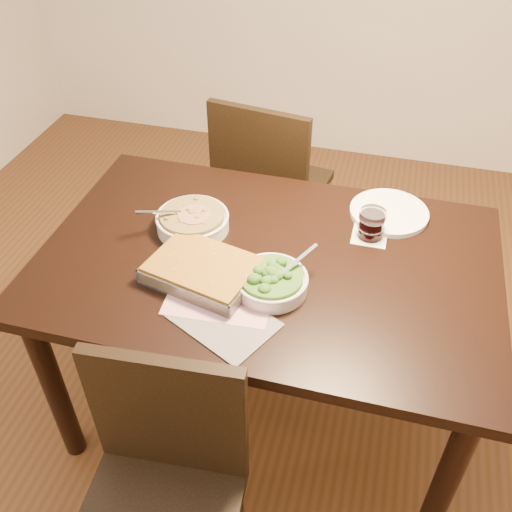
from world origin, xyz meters
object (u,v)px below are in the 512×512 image
wine_tumbler (371,223)px  chair_near (162,487)px  stew_bowl (193,220)px  baking_dish (203,270)px  chair_far (268,183)px  broccoli_bowl (271,281)px  dinner_plate (389,213)px  table (267,280)px

wine_tumbler → chair_near: bearing=-115.8°
stew_bowl → baking_dish: bearing=-62.8°
chair_far → broccoli_bowl: bearing=113.0°
baking_dish → chair_near: bearing=-71.3°
wine_tumbler → chair_near: chair_near is taller
stew_bowl → chair_near: 0.80m
dinner_plate → chair_near: chair_near is taller
table → chair_far: size_ratio=1.54×
stew_bowl → dinner_plate: 0.66m
stew_bowl → chair_far: 0.74m
broccoli_bowl → wine_tumbler: (0.25, 0.32, 0.02)m
broccoli_bowl → dinner_plate: broccoli_bowl is taller
chair_near → dinner_plate: bearing=60.6°
dinner_plate → chair_far: chair_far is taller
broccoli_bowl → chair_near: chair_near is taller
wine_tumbler → baking_dish: bearing=-144.7°
chair_near → wine_tumbler: bearing=59.9°
chair_far → table: bearing=112.4°
broccoli_bowl → dinner_plate: size_ratio=0.84×
table → chair_near: (-0.11, -0.65, -0.17)m
stew_bowl → chair_near: size_ratio=0.27×
broccoli_bowl → chair_far: 0.95m
wine_tumbler → broccoli_bowl: bearing=-128.1°
table → chair_near: bearing=-99.9°
stew_bowl → wine_tumbler: 0.57m
baking_dish → chair_near: size_ratio=0.41×
wine_tumbler → chair_near: size_ratio=0.11×
broccoli_bowl → dinner_plate: (0.30, 0.45, -0.02)m
dinner_plate → chair_far: (-0.52, 0.44, -0.25)m
table → chair_far: 0.79m
table → chair_near: chair_near is taller
stew_bowl → broccoli_bowl: stew_bowl is taller
table → dinner_plate: 0.48m
dinner_plate → chair_far: 0.73m
wine_tumbler → chair_near: (-0.40, -0.84, -0.32)m
broccoli_bowl → wine_tumbler: wine_tumbler is taller
stew_bowl → chair_far: bearing=82.6°
chair_near → chair_far: (-0.07, 1.41, 0.02)m
baking_dish → wine_tumbler: 0.55m
stew_bowl → broccoli_bowl: size_ratio=1.07×
baking_dish → table: bearing=53.7°
broccoli_bowl → chair_near: size_ratio=0.25×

